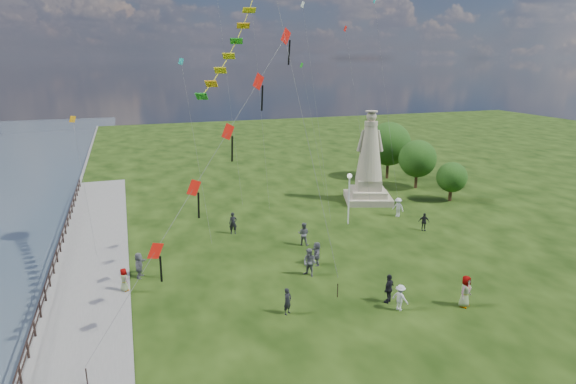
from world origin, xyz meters
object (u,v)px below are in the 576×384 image
object	(u,v)px
person_10	(124,281)
lamppost	(349,188)
person_2	(400,298)
person_6	(233,223)
person_5	(139,265)
person_7	(303,234)
person_4	(465,291)
person_1	(309,263)
person_11	(317,253)
person_3	(389,288)
person_9	(424,222)
person_0	(288,301)
person_8	(398,207)
statue	(369,168)

from	to	relation	value
person_10	lamppost	bearing A→B (deg)	-97.79
person_2	person_6	distance (m)	16.76
person_5	person_7	size ratio (longest dim) A/B	0.96
person_2	person_4	world-z (taller)	person_4
person_1	person_10	world-z (taller)	person_1
person_4	person_11	world-z (taller)	person_4
lamppost	person_4	distance (m)	15.67
person_3	person_9	world-z (taller)	person_3
person_0	person_7	distance (m)	10.65
person_1	person_4	bearing A→B (deg)	10.81
person_7	person_11	distance (m)	3.86
person_3	person_6	distance (m)	15.77
lamppost	person_10	xyz separation A→B (m)	(-18.81, -7.20, -2.55)
person_2	person_3	world-z (taller)	person_3
person_9	person_2	bearing A→B (deg)	-106.52
person_5	person_4	bearing A→B (deg)	-99.51
person_3	person_8	bearing A→B (deg)	-156.58
person_5	person_6	size ratio (longest dim) A/B	0.96
person_0	person_3	distance (m)	6.18
person_0	person_9	bearing A→B (deg)	-2.35
person_1	person_11	size ratio (longest dim) A/B	1.14
person_3	person_10	world-z (taller)	person_3
person_7	lamppost	bearing A→B (deg)	-111.99
statue	person_4	bearing A→B (deg)	-83.70
person_4	person_11	xyz separation A→B (m)	(-5.99, 8.31, -0.12)
lamppost	person_8	distance (m)	5.79
person_4	person_10	xyz separation A→B (m)	(-18.90, 8.30, -0.22)
person_7	person_9	world-z (taller)	person_7
person_10	person_6	bearing A→B (deg)	-75.89
lamppost	person_0	bearing A→B (deg)	-127.72
person_0	person_1	size ratio (longest dim) A/B	0.82
person_11	person_3	bearing A→B (deg)	31.25
statue	person_2	size ratio (longest dim) A/B	5.88
person_1	person_7	bearing A→B (deg)	127.78
person_6	person_7	distance (m)	6.28
person_0	person_7	xyz separation A→B (m)	(4.57, 9.62, 0.12)
person_6	person_7	size ratio (longest dim) A/B	1.00
person_2	person_10	size ratio (longest dim) A/B	1.05
person_2	person_6	xyz separation A→B (m)	(-6.39, 15.49, 0.13)
person_2	person_3	distance (m)	1.02
person_7	person_8	size ratio (longest dim) A/B	1.03
statue	person_2	world-z (taller)	statue
statue	person_0	xyz separation A→B (m)	(-15.01, -18.73, -2.68)
person_6	person_9	bearing A→B (deg)	-3.82
person_11	lamppost	bearing A→B (deg)	154.52
person_9	person_10	bearing A→B (deg)	-148.67
lamppost	person_8	size ratio (longest dim) A/B	2.58
person_9	person_11	bearing A→B (deg)	-139.38
person_5	person_6	bearing A→B (deg)	-31.28
person_4	person_7	size ratio (longest dim) A/B	1.06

